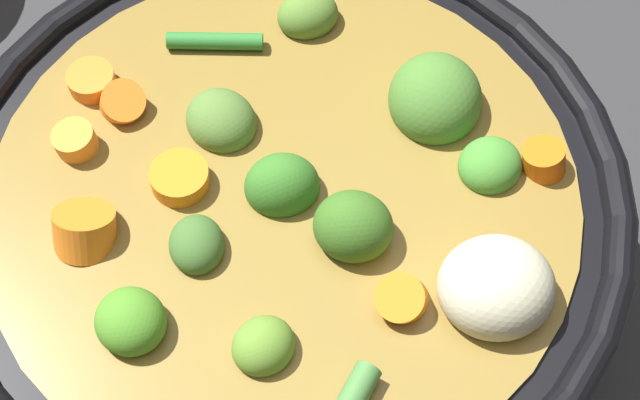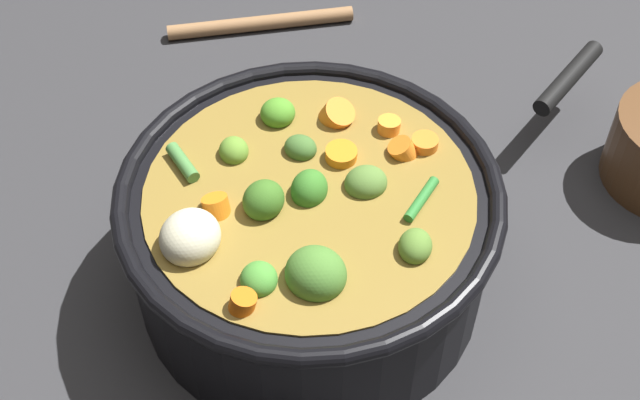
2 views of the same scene
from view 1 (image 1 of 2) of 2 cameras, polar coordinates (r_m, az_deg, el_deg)
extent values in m
plane|color=#2D2D30|center=(0.53, -1.80, -5.97)|extent=(1.10, 1.10, 0.00)
cylinder|color=black|center=(0.48, -1.98, -3.11)|extent=(0.30, 0.30, 0.12)
torus|color=black|center=(0.43, -2.22, 0.43)|extent=(0.31, 0.31, 0.01)
cylinder|color=olive|center=(0.48, -2.00, -2.84)|extent=(0.26, 0.26, 0.11)
ellipsoid|color=#468E32|center=(0.44, 9.94, 1.99)|extent=(0.03, 0.03, 0.02)
ellipsoid|color=#567F30|center=(0.48, -0.72, 10.80)|extent=(0.03, 0.04, 0.02)
ellipsoid|color=#406A2D|center=(0.42, -7.61, -2.19)|extent=(0.04, 0.03, 0.02)
ellipsoid|color=#3A6B22|center=(0.41, 1.96, -1.57)|extent=(0.05, 0.05, 0.03)
ellipsoid|color=olive|center=(0.39, -3.34, -8.55)|extent=(0.02, 0.03, 0.02)
ellipsoid|color=#4B8E27|center=(0.40, -11.05, -7.01)|extent=(0.03, 0.03, 0.02)
ellipsoid|color=#537B33|center=(0.45, -5.55, 4.79)|extent=(0.04, 0.03, 0.03)
ellipsoid|color=#477B2F|center=(0.45, 6.76, 5.88)|extent=(0.06, 0.06, 0.04)
ellipsoid|color=#367626|center=(0.42, -1.99, 0.68)|extent=(0.04, 0.04, 0.03)
cylinder|color=orange|center=(0.43, -13.64, -1.77)|extent=(0.04, 0.04, 0.03)
cylinder|color=orange|center=(0.47, -13.21, 6.67)|extent=(0.03, 0.03, 0.01)
cylinder|color=orange|center=(0.45, -14.08, 3.21)|extent=(0.03, 0.03, 0.02)
cylinder|color=orange|center=(0.44, 13.00, 2.12)|extent=(0.03, 0.02, 0.02)
cylinder|color=orange|center=(0.43, -8.21, 1.13)|extent=(0.04, 0.04, 0.01)
cylinder|color=orange|center=(0.46, -11.53, 5.55)|extent=(0.03, 0.02, 0.02)
cylinder|color=orange|center=(0.40, 4.86, -5.82)|extent=(0.03, 0.03, 0.02)
ellipsoid|color=beige|center=(0.40, 10.29, -5.07)|extent=(0.07, 0.07, 0.04)
cylinder|color=#2D7B30|center=(0.47, -6.19, 9.25)|extent=(0.04, 0.04, 0.01)
camera|label=2|loc=(0.61, 76.42, 50.37)|focal=50.00mm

